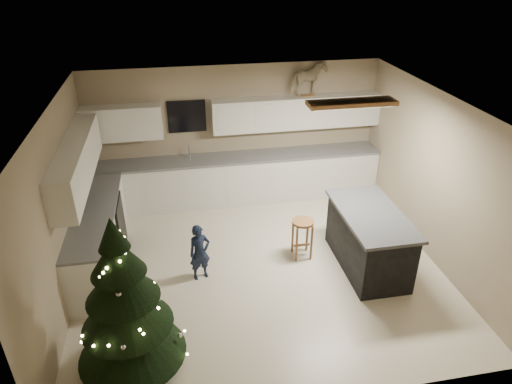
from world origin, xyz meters
TOP-DOWN VIEW (x-y plane):
  - ground_plane at (0.00, 0.00)m, footprint 5.50×5.50m
  - room_shell at (0.02, 0.00)m, footprint 5.52×5.02m
  - cabinetry at (-0.91, 1.65)m, footprint 5.50×3.20m
  - island at (1.65, -0.26)m, footprint 0.90×1.70m
  - bar_stool at (0.72, 0.17)m, footprint 0.35×0.35m
  - christmas_tree at (-1.85, -1.60)m, footprint 1.30×1.25m
  - toddler at (-0.93, -0.08)m, footprint 0.38×0.30m
  - rocking_horse at (1.35, 2.33)m, footprint 0.76×0.57m

SIDE VIEW (x-z plane):
  - ground_plane at x=0.00m, z-range 0.00..0.00m
  - toddler at x=-0.93m, z-range 0.00..0.90m
  - island at x=1.65m, z-range 0.00..0.95m
  - bar_stool at x=0.72m, z-range 0.17..0.83m
  - cabinetry at x=-0.91m, z-range -0.24..1.76m
  - christmas_tree at x=-1.85m, z-range -0.19..1.89m
  - room_shell at x=0.02m, z-range 0.44..3.05m
  - rocking_horse at x=1.35m, z-range 2.01..2.62m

